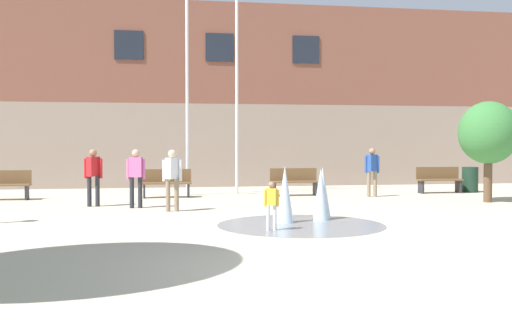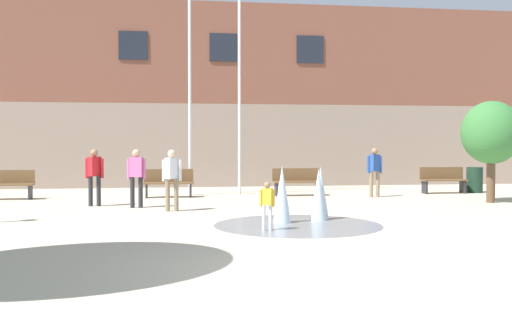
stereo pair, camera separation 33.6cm
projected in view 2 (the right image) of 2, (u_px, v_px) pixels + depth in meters
The scene contains 16 objects.
ground_plane at pixel (327, 270), 8.31m from camera, with size 100.00×100.00×0.00m, color #BCB299.
library_building at pixel (217, 100), 26.63m from camera, with size 36.00×6.05×7.33m.
splash_fountain at pixel (305, 198), 13.42m from camera, with size 3.62×3.62×1.27m.
park_bench_left_of_flagpoles at pixel (7, 184), 18.57m from camera, with size 1.60×0.44×0.91m.
park_bench_under_right_flagpole at pixel (169, 183), 19.30m from camera, with size 1.60×0.44×0.91m.
park_bench_near_trashcan at pixel (297, 181), 19.90m from camera, with size 1.60×0.44×0.91m.
park_bench_far_right at pixel (443, 180), 20.81m from camera, with size 1.60×0.44×0.91m.
teen_by_trashcan at pixel (172, 175), 15.41m from camera, with size 0.50×0.38×1.59m.
adult_watching at pixel (375, 168), 19.38m from camera, with size 0.50×0.34×1.59m.
adult_in_red at pixel (94, 173), 16.63m from camera, with size 0.50×0.39×1.59m.
adult_near_bench at pixel (136, 173), 16.22m from camera, with size 0.50×0.28×1.59m.
child_in_fountain at pixel (267, 202), 12.04m from camera, with size 0.31×0.21×0.99m.
flagpole_left at pixel (190, 63), 20.05m from camera, with size 0.80×0.10×8.37m.
flagpole_right at pixel (240, 58), 20.29m from camera, with size 0.80×0.10×8.76m.
trash_can at pixel (475, 180), 21.11m from camera, with size 0.56×0.56×0.90m, color #193323.
street_tree_near_building at pixel (491, 133), 17.55m from camera, with size 1.74×1.74×2.99m.
Camera 2 is at (-2.18, -8.03, 1.79)m, focal length 42.00 mm.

